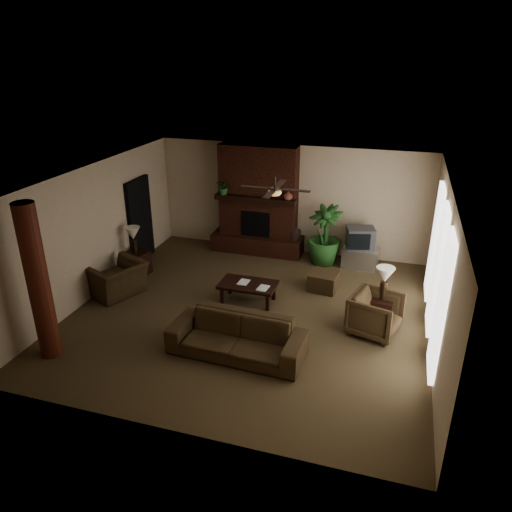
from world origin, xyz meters
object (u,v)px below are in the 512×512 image
(sofa, at_px, (237,331))
(floor_plant, at_px, (324,247))
(ottoman, at_px, (324,281))
(armchair_left, at_px, (116,274))
(floor_vase, at_px, (294,240))
(tv_stand, at_px, (360,258))
(log_column, at_px, (38,283))
(side_table_left, at_px, (137,263))
(lamp_right, at_px, (385,277))
(coffee_table, at_px, (248,286))
(lamp_left, at_px, (133,235))
(side_table_right, at_px, (379,310))
(armchair_right, at_px, (376,312))

(sofa, xyz_separation_m, floor_plant, (0.80, 4.35, -0.05))
(sofa, relative_size, ottoman, 3.99)
(armchair_left, bearing_deg, sofa, 90.09)
(floor_vase, bearing_deg, tv_stand, -8.02)
(log_column, relative_size, sofa, 1.17)
(armchair_left, relative_size, side_table_left, 2.02)
(log_column, distance_m, lamp_right, 6.19)
(floor_plant, bearing_deg, lamp_right, -58.44)
(coffee_table, height_order, floor_vase, floor_vase)
(ottoman, distance_m, floor_plant, 1.47)
(ottoman, xyz_separation_m, tv_stand, (0.66, 1.43, 0.05))
(armchair_left, xyz_separation_m, lamp_right, (5.61, 0.42, 0.52))
(sofa, distance_m, floor_vase, 4.59)
(log_column, distance_m, lamp_left, 3.37)
(log_column, xyz_separation_m, armchair_left, (-0.09, 2.34, -0.92))
(ottoman, xyz_separation_m, side_table_right, (1.28, -1.10, 0.08))
(tv_stand, bearing_deg, sofa, -107.45)
(side_table_left, bearing_deg, armchair_left, -84.22)
(sofa, bearing_deg, armchair_right, 34.47)
(coffee_table, xyz_separation_m, floor_vase, (0.38, 2.71, 0.06))
(side_table_left, distance_m, lamp_left, 0.73)
(tv_stand, xyz_separation_m, side_table_right, (0.62, -2.54, 0.03))
(sofa, height_order, armchair_right, sofa)
(armchair_right, xyz_separation_m, coffee_table, (-2.67, 0.49, -0.07))
(armchair_right, height_order, side_table_right, armchair_right)
(side_table_left, bearing_deg, side_table_right, -6.29)
(log_column, relative_size, coffee_table, 2.33)
(floor_vase, xyz_separation_m, side_table_right, (2.34, -2.78, -0.16))
(lamp_right, bearing_deg, floor_plant, 121.56)
(sofa, xyz_separation_m, coffee_table, (-0.40, 1.88, -0.09))
(log_column, relative_size, floor_vase, 3.64)
(armchair_right, relative_size, tv_stand, 1.05)
(floor_vase, distance_m, floor_plant, 0.85)
(lamp_left, relative_size, lamp_right, 1.00)
(log_column, bearing_deg, coffee_table, 45.78)
(floor_vase, bearing_deg, lamp_right, -49.52)
(armchair_right, height_order, tv_stand, armchair_right)
(side_table_left, relative_size, lamp_right, 0.85)
(armchair_right, xyz_separation_m, lamp_right, (0.09, 0.41, 0.56))
(armchair_left, bearing_deg, coffee_table, 122.99)
(log_column, xyz_separation_m, coffee_table, (2.76, 2.84, -1.03))
(armchair_left, xyz_separation_m, floor_vase, (3.23, 3.21, -0.05))
(ottoman, xyz_separation_m, floor_plant, (-0.25, 1.43, 0.22))
(armchair_right, relative_size, floor_vase, 1.15)
(coffee_table, bearing_deg, side_table_left, 169.37)
(lamp_right, bearing_deg, armchair_right, -102.57)
(armchair_right, height_order, side_table_left, armchair_right)
(tv_stand, bearing_deg, log_column, -128.53)
(coffee_table, bearing_deg, ottoman, 35.52)
(tv_stand, xyz_separation_m, floor_plant, (-0.91, -0.00, 0.17))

